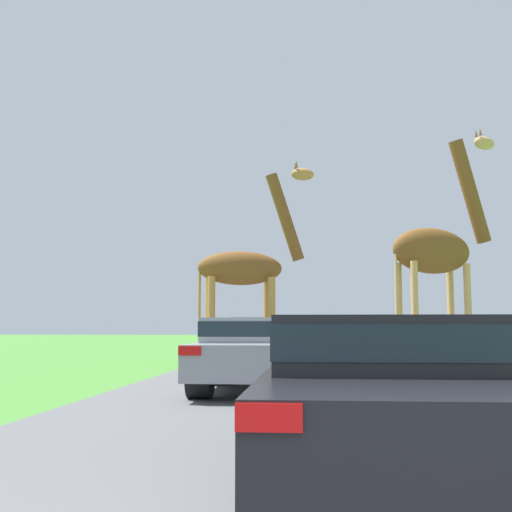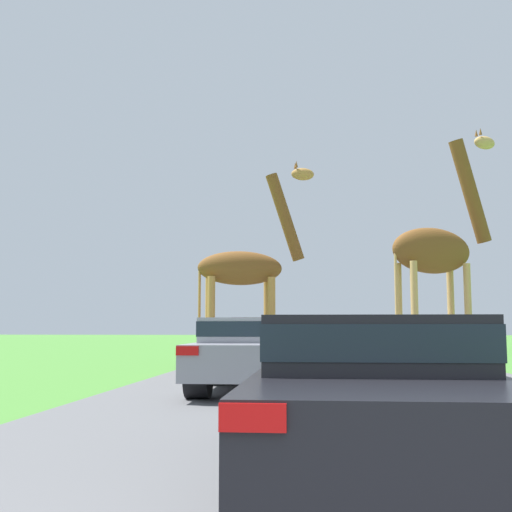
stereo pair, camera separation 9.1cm
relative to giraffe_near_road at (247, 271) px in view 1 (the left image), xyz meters
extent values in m
cube|color=#5B5B5E|center=(2.09, 16.50, -2.40)|extent=(8.16, 120.00, 0.00)
cylinder|color=#B77F3D|center=(0.45, 0.40, -1.27)|extent=(0.17, 0.17, 2.26)
cylinder|color=#2D2319|center=(0.45, 0.40, -2.35)|extent=(0.23, 0.23, 0.10)
cylinder|color=#B77F3D|center=(0.59, -0.13, -1.27)|extent=(0.17, 0.17, 2.26)
cylinder|color=#2D2319|center=(0.59, -0.13, -2.35)|extent=(0.23, 0.23, 0.10)
cylinder|color=#B77F3D|center=(-0.90, 0.05, -1.27)|extent=(0.17, 0.17, 2.26)
cylinder|color=#2D2319|center=(-0.90, 0.05, -2.35)|extent=(0.23, 0.23, 0.10)
cylinder|color=#B77F3D|center=(-0.76, -0.48, -1.27)|extent=(0.17, 0.17, 2.26)
cylinder|color=#2D2319|center=(-0.76, -0.48, -2.35)|extent=(0.23, 0.23, 0.10)
ellipsoid|color=brown|center=(-0.15, -0.04, 0.07)|extent=(2.09, 1.13, 0.80)
cylinder|color=brown|center=(0.89, 0.23, 1.32)|extent=(0.98, 0.51, 2.13)
ellipsoid|color=#B77F3D|center=(1.32, 0.35, 2.38)|extent=(0.60, 0.37, 0.30)
cylinder|color=#B77F3D|center=(-1.07, -0.28, -0.55)|extent=(0.06, 0.06, 1.24)
cone|color=brown|center=(1.14, 0.37, 2.61)|extent=(0.07, 0.07, 0.16)
cone|color=brown|center=(1.17, 0.24, 2.61)|extent=(0.07, 0.07, 0.16)
cylinder|color=tan|center=(4.55, -0.53, -1.18)|extent=(0.15, 0.15, 2.45)
cylinder|color=#2D2319|center=(4.55, -0.53, -2.35)|extent=(0.19, 0.19, 0.09)
cylinder|color=tan|center=(4.81, -0.99, -1.18)|extent=(0.15, 0.15, 2.45)
cylinder|color=#2D2319|center=(4.81, -0.99, -2.35)|extent=(0.19, 0.19, 0.09)
cylinder|color=tan|center=(3.34, -1.20, -1.18)|extent=(0.15, 0.15, 2.45)
cylinder|color=#2D2319|center=(3.34, -1.20, -2.35)|extent=(0.19, 0.19, 0.09)
cylinder|color=tan|center=(3.60, -1.67, -1.18)|extent=(0.15, 0.15, 2.45)
cylinder|color=#2D2319|center=(3.60, -1.67, -2.35)|extent=(0.19, 0.19, 0.09)
ellipsoid|color=brown|center=(4.07, -1.10, 0.32)|extent=(2.03, 1.51, 0.98)
cylinder|color=brown|center=(5.04, -0.56, 1.70)|extent=(1.05, 0.77, 2.32)
ellipsoid|color=tan|center=(5.45, -0.33, 2.86)|extent=(0.61, 0.48, 0.30)
cylinder|color=tan|center=(3.25, -1.55, -0.36)|extent=(0.05, 0.05, 1.35)
cone|color=brown|center=(5.27, -0.35, 3.09)|extent=(0.07, 0.07, 0.16)
cone|color=brown|center=(5.34, -0.47, 3.09)|extent=(0.07, 0.07, 0.16)
cube|color=black|center=(2.03, -9.71, -1.87)|extent=(1.70, 4.50, 0.53)
cube|color=black|center=(2.03, -9.71, -1.41)|extent=(1.53, 2.02, 0.41)
cube|color=#19232D|center=(2.03, -9.71, -1.38)|extent=(1.55, 2.04, 0.24)
cube|color=red|center=(1.34, -11.97, -1.69)|extent=(0.31, 0.03, 0.13)
cylinder|color=black|center=(1.35, -8.37, -2.10)|extent=(0.34, 0.61, 0.61)
cylinder|color=black|center=(2.71, -8.37, -2.10)|extent=(0.34, 0.61, 0.61)
cylinder|color=black|center=(1.35, -11.06, -2.10)|extent=(0.34, 0.61, 0.61)
cube|color=maroon|center=(2.87, 10.11, -1.79)|extent=(1.94, 4.80, 0.65)
cube|color=maroon|center=(2.87, 10.11, -1.26)|extent=(1.74, 2.16, 0.43)
cube|color=#19232D|center=(2.87, 10.11, -1.24)|extent=(1.76, 2.18, 0.26)
cube|color=red|center=(2.07, 7.70, -1.57)|extent=(0.35, 0.03, 0.15)
cube|color=red|center=(3.66, 7.70, -1.57)|extent=(0.35, 0.03, 0.15)
cylinder|color=black|center=(2.09, 11.55, -2.07)|extent=(0.39, 0.66, 0.66)
cylinder|color=black|center=(3.64, 11.55, -2.07)|extent=(0.39, 0.66, 0.66)
cylinder|color=black|center=(2.09, 8.67, -2.07)|extent=(0.39, 0.66, 0.66)
cylinder|color=black|center=(3.64, 8.67, -2.07)|extent=(0.39, 0.66, 0.66)
cube|color=gray|center=(0.52, -3.71, -1.83)|extent=(1.84, 3.97, 0.55)
cube|color=gray|center=(0.52, -3.71, -1.34)|extent=(1.66, 1.79, 0.41)
cube|color=#19232D|center=(0.52, -3.71, -1.32)|extent=(1.68, 1.80, 0.25)
cube|color=red|center=(-0.24, -5.70, -1.63)|extent=(0.33, 0.03, 0.13)
cube|color=red|center=(1.27, -5.70, -1.63)|extent=(0.33, 0.03, 0.13)
cylinder|color=black|center=(-0.22, -2.52, -2.05)|extent=(0.37, 0.70, 0.70)
cylinder|color=black|center=(1.25, -2.52, -2.05)|extent=(0.37, 0.70, 0.70)
cylinder|color=black|center=(-0.22, -4.90, -2.05)|extent=(0.37, 0.70, 0.70)
cylinder|color=black|center=(1.25, -4.90, -2.05)|extent=(0.37, 0.70, 0.70)
cube|color=silver|center=(-0.90, 16.49, -1.81)|extent=(1.91, 4.74, 0.60)
cube|color=silver|center=(-0.90, 16.49, -1.27)|extent=(1.72, 2.13, 0.48)
cube|color=#19232D|center=(-0.90, 16.49, -1.24)|extent=(1.74, 2.15, 0.29)
cube|color=red|center=(-1.68, 14.11, -1.59)|extent=(0.34, 0.03, 0.15)
cube|color=red|center=(-0.12, 14.11, -1.59)|extent=(0.34, 0.03, 0.15)
cylinder|color=black|center=(-1.67, 17.91, -2.06)|extent=(0.38, 0.68, 0.68)
cylinder|color=black|center=(-0.14, 17.91, -2.06)|extent=(0.38, 0.68, 0.68)
cylinder|color=black|center=(-1.67, 15.07, -2.06)|extent=(0.38, 0.68, 0.68)
cylinder|color=black|center=(-0.14, 15.07, -2.06)|extent=(0.38, 0.68, 0.68)
cube|color=#561914|center=(-0.05, 4.51, -1.82)|extent=(1.78, 4.06, 0.58)
cube|color=#561914|center=(-0.05, 4.51, -1.28)|extent=(1.60, 1.83, 0.50)
cube|color=#19232D|center=(-0.05, 4.51, -1.25)|extent=(1.62, 1.84, 0.30)
cube|color=red|center=(-0.78, 2.47, -1.61)|extent=(0.32, 0.03, 0.14)
cube|color=red|center=(0.68, 2.47, -1.61)|extent=(0.32, 0.03, 0.14)
cylinder|color=black|center=(-0.76, 5.72, -2.05)|extent=(0.36, 0.69, 0.69)
cylinder|color=black|center=(0.67, 5.72, -2.05)|extent=(0.36, 0.69, 0.69)
cylinder|color=black|center=(-0.76, 3.29, -2.05)|extent=(0.36, 0.69, 0.69)
cylinder|color=black|center=(0.67, 3.29, -2.05)|extent=(0.36, 0.69, 0.69)
camera|label=1|loc=(1.54, -14.91, -1.28)|focal=45.00mm
camera|label=2|loc=(1.63, -14.90, -1.28)|focal=45.00mm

